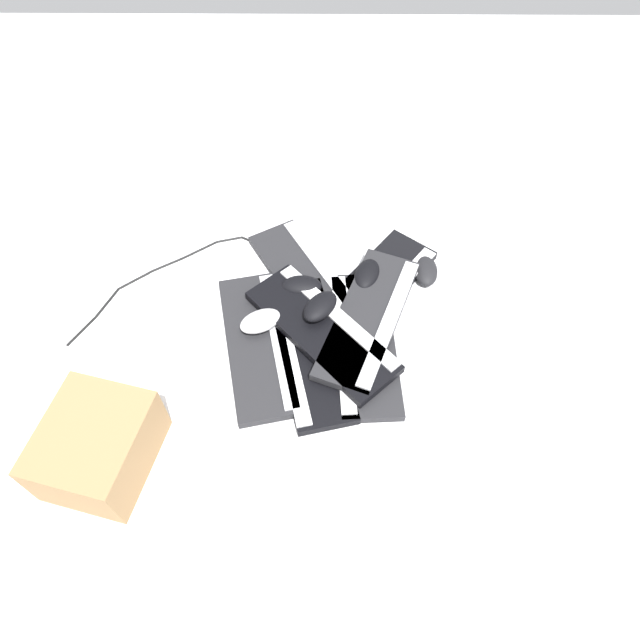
% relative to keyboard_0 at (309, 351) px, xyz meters
% --- Properties ---
extents(ground_plane, '(3.20, 3.20, 0.00)m').
position_rel_keyboard_0_xyz_m(ground_plane, '(-0.14, -0.03, -0.01)').
color(ground_plane, white).
extents(keyboard_0, '(0.46, 0.24, 0.03)m').
position_rel_keyboard_0_xyz_m(keyboard_0, '(0.00, 0.00, 0.00)').
color(keyboard_0, black).
rests_on(keyboard_0, ground).
extents(keyboard_1, '(0.45, 0.17, 0.03)m').
position_rel_keyboard_0_xyz_m(keyboard_1, '(-0.03, 0.14, 0.00)').
color(keyboard_1, '#232326').
rests_on(keyboard_1, ground).
extents(keyboard_2, '(0.44, 0.39, 0.03)m').
position_rel_keyboard_0_xyz_m(keyboard_2, '(-0.20, 0.17, 0.00)').
color(keyboard_2, black).
rests_on(keyboard_2, ground).
extents(keyboard_3, '(0.46, 0.35, 0.03)m').
position_rel_keyboard_0_xyz_m(keyboard_3, '(-0.23, -0.01, 0.00)').
color(keyboard_3, '#232326').
rests_on(keyboard_3, ground).
extents(keyboard_4, '(0.46, 0.24, 0.03)m').
position_rel_keyboard_0_xyz_m(keyboard_4, '(-0.02, -0.13, 0.00)').
color(keyboard_4, '#232326').
rests_on(keyboard_4, ground).
extents(keyboard_5, '(0.43, 0.41, 0.03)m').
position_rel_keyboard_0_xyz_m(keyboard_5, '(-0.04, 0.03, 0.03)').
color(keyboard_5, black).
rests_on(keyboard_5, keyboard_0).
extents(keyboard_6, '(0.46, 0.30, 0.03)m').
position_rel_keyboard_0_xyz_m(keyboard_6, '(-0.08, 0.16, 0.03)').
color(keyboard_6, '#232326').
rests_on(keyboard_6, keyboard_1).
extents(mouse_0, '(0.12, 0.10, 0.04)m').
position_rel_keyboard_0_xyz_m(mouse_0, '(-0.22, 0.16, 0.04)').
color(mouse_0, black).
rests_on(mouse_0, keyboard_2).
extents(mouse_1, '(0.11, 0.13, 0.04)m').
position_rel_keyboard_0_xyz_m(mouse_1, '(-0.07, -0.12, 0.04)').
color(mouse_1, silver).
rests_on(mouse_1, keyboard_4).
extents(mouse_2, '(0.11, 0.07, 0.04)m').
position_rel_keyboard_0_xyz_m(mouse_2, '(-0.26, 0.32, 0.01)').
color(mouse_2, black).
rests_on(mouse_2, ground).
extents(mouse_3, '(0.07, 0.11, 0.04)m').
position_rel_keyboard_0_xyz_m(mouse_3, '(-0.18, -0.02, 0.04)').
color(mouse_3, black).
rests_on(mouse_3, keyboard_3).
extents(mouse_4, '(0.13, 0.12, 0.04)m').
position_rel_keyboard_0_xyz_m(mouse_4, '(-0.09, 0.03, 0.07)').
color(mouse_4, black).
rests_on(mouse_4, keyboard_5).
extents(cable_0, '(0.39, 0.53, 0.01)m').
position_rel_keyboard_0_xyz_m(cable_0, '(-0.27, -0.40, -0.01)').
color(cable_0, black).
rests_on(cable_0, ground).
extents(cardboard_box, '(0.29, 0.26, 0.15)m').
position_rel_keyboard_0_xyz_m(cardboard_box, '(0.29, -0.45, 0.06)').
color(cardboard_box, '#9E774C').
rests_on(cardboard_box, ground).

